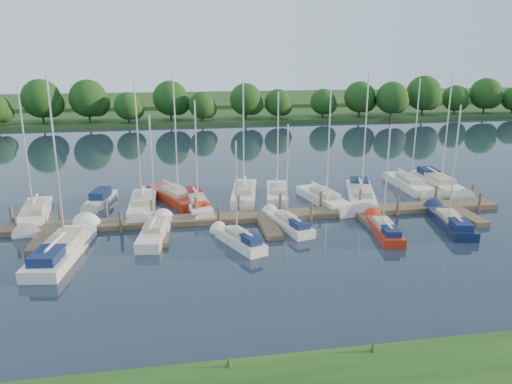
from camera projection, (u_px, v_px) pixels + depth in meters
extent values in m
plane|color=#17242F|center=(285.00, 258.00, 32.06)|extent=(260.00, 260.00, 0.00)
cube|color=brown|center=(263.00, 216.00, 39.59)|extent=(40.00, 2.00, 0.40)
cube|color=brown|center=(41.00, 242.00, 34.13)|extent=(1.20, 4.00, 0.40)
cube|color=brown|center=(160.00, 235.00, 35.44)|extent=(1.20, 4.00, 0.40)
cube|color=brown|center=(270.00, 229.00, 36.75)|extent=(1.20, 4.00, 0.40)
cube|color=brown|center=(373.00, 223.00, 38.06)|extent=(1.20, 4.00, 0.40)
cube|color=brown|center=(468.00, 217.00, 39.37)|extent=(1.20, 4.00, 0.40)
cylinder|color=#473D33|center=(12.00, 219.00, 37.61)|extent=(0.24, 0.24, 2.00)
cylinder|color=#473D33|center=(60.00, 217.00, 38.17)|extent=(0.24, 0.24, 2.00)
cylinder|color=#473D33|center=(107.00, 214.00, 38.74)|extent=(0.24, 0.24, 2.00)
cylinder|color=#473D33|center=(152.00, 212.00, 39.30)|extent=(0.24, 0.24, 2.00)
cylinder|color=#473D33|center=(196.00, 210.00, 39.87)|extent=(0.24, 0.24, 2.00)
cylinder|color=#473D33|center=(239.00, 207.00, 40.43)|extent=(0.24, 0.24, 2.00)
cylinder|color=#473D33|center=(280.00, 205.00, 41.00)|extent=(0.24, 0.24, 2.00)
cylinder|color=#473D33|center=(321.00, 203.00, 41.57)|extent=(0.24, 0.24, 2.00)
cylinder|color=#473D33|center=(360.00, 201.00, 42.13)|extent=(0.24, 0.24, 2.00)
cylinder|color=#473D33|center=(398.00, 199.00, 42.70)|extent=(0.24, 0.24, 2.00)
cylinder|color=#473D33|center=(436.00, 197.00, 43.26)|extent=(0.24, 0.24, 2.00)
cylinder|color=#473D33|center=(472.00, 195.00, 43.83)|extent=(0.24, 0.24, 2.00)
cylinder|color=#473D33|center=(16.00, 230.00, 35.31)|extent=(0.24, 0.24, 2.00)
cylinder|color=#473D33|center=(121.00, 224.00, 36.49)|extent=(0.24, 0.24, 2.00)
cylinder|color=#473D33|center=(219.00, 219.00, 37.66)|extent=(0.24, 0.24, 2.00)
cylinder|color=#473D33|center=(311.00, 214.00, 38.84)|extent=(0.24, 0.24, 2.00)
cylinder|color=#473D33|center=(398.00, 209.00, 40.02)|extent=(0.24, 0.24, 2.00)
cylinder|color=#473D33|center=(479.00, 204.00, 41.20)|extent=(0.24, 0.24, 2.00)
cube|color=#23451A|center=(203.00, 114.00, 103.09)|extent=(180.00, 30.00, 0.60)
cube|color=#2C4B20|center=(197.00, 100.00, 126.69)|extent=(220.00, 40.00, 1.40)
cylinder|color=#38281C|center=(8.00, 121.00, 84.36)|extent=(0.36, 0.36, 2.82)
sphere|color=#14390F|center=(5.00, 100.00, 83.42)|extent=(6.57, 6.57, 6.57)
sphere|color=#14390F|center=(15.00, 106.00, 84.09)|extent=(4.69, 4.69, 4.69)
cylinder|color=#38281C|center=(42.00, 122.00, 85.22)|extent=(0.36, 0.36, 2.30)
sphere|color=#14390F|center=(40.00, 105.00, 84.45)|extent=(5.36, 5.36, 5.36)
sphere|color=#14390F|center=(48.00, 110.00, 85.04)|extent=(3.83, 3.83, 3.83)
cylinder|color=#38281C|center=(92.00, 121.00, 86.75)|extent=(0.36, 0.36, 2.24)
sphere|color=#14390F|center=(91.00, 105.00, 86.01)|extent=(5.23, 5.23, 5.23)
sphere|color=#14390F|center=(98.00, 109.00, 86.58)|extent=(3.74, 3.74, 3.74)
cylinder|color=#38281C|center=(125.00, 121.00, 86.51)|extent=(0.36, 0.36, 2.16)
sphere|color=#14390F|center=(124.00, 106.00, 85.79)|extent=(5.04, 5.04, 5.04)
sphere|color=#14390F|center=(131.00, 110.00, 86.35)|extent=(3.60, 3.60, 3.60)
cylinder|color=#38281C|center=(174.00, 117.00, 91.30)|extent=(0.36, 0.36, 2.45)
sphere|color=#14390F|center=(173.00, 100.00, 90.48)|extent=(5.73, 5.73, 5.73)
sphere|color=#14390F|center=(180.00, 104.00, 91.09)|extent=(4.09, 4.09, 4.09)
cylinder|color=#38281C|center=(212.00, 116.00, 92.22)|extent=(0.36, 0.36, 2.42)
sphere|color=#14390F|center=(212.00, 100.00, 91.41)|extent=(5.66, 5.66, 5.66)
sphere|color=#14390F|center=(219.00, 104.00, 92.02)|extent=(4.04, 4.04, 4.04)
cylinder|color=#38281C|center=(246.00, 117.00, 90.09)|extent=(0.36, 0.36, 2.55)
sphere|color=#14390F|center=(246.00, 100.00, 89.24)|extent=(5.96, 5.96, 5.96)
sphere|color=#14390F|center=(253.00, 104.00, 89.87)|extent=(4.26, 4.26, 4.26)
cylinder|color=#38281C|center=(288.00, 116.00, 94.10)|extent=(0.36, 0.36, 2.00)
sphere|color=#14390F|center=(288.00, 103.00, 93.43)|extent=(4.66, 4.66, 4.66)
sphere|color=#14390F|center=(293.00, 106.00, 93.97)|extent=(3.33, 3.33, 3.33)
cylinder|color=#38281C|center=(320.00, 116.00, 92.18)|extent=(0.36, 0.36, 2.41)
sphere|color=#14390F|center=(321.00, 100.00, 91.38)|extent=(5.62, 5.62, 5.62)
sphere|color=#14390F|center=(326.00, 104.00, 91.98)|extent=(4.01, 4.01, 4.01)
cylinder|color=#38281C|center=(356.00, 115.00, 95.51)|extent=(0.36, 0.36, 2.03)
sphere|color=#14390F|center=(356.00, 102.00, 94.83)|extent=(4.73, 4.73, 4.73)
sphere|color=#14390F|center=(361.00, 105.00, 95.37)|extent=(3.38, 3.38, 3.38)
cylinder|color=#38281C|center=(393.00, 113.00, 94.88)|extent=(0.36, 0.36, 2.75)
sphere|color=#14390F|center=(395.00, 96.00, 93.97)|extent=(6.41, 6.41, 6.41)
sphere|color=#14390F|center=(401.00, 100.00, 94.63)|extent=(4.58, 4.58, 4.58)
cylinder|color=#38281C|center=(430.00, 113.00, 95.94)|extent=(0.36, 0.36, 2.81)
sphere|color=#14390F|center=(432.00, 94.00, 95.01)|extent=(6.56, 6.56, 6.56)
sphere|color=#14390F|center=(437.00, 99.00, 95.68)|extent=(4.68, 4.68, 4.68)
cylinder|color=#38281C|center=(457.00, 112.00, 99.08)|extent=(0.36, 0.36, 2.18)
sphere|color=#14390F|center=(458.00, 99.00, 98.36)|extent=(5.09, 5.09, 5.09)
sphere|color=#14390F|center=(462.00, 102.00, 98.92)|extent=(3.64, 3.64, 3.64)
cylinder|color=#38281C|center=(481.00, 111.00, 100.01)|extent=(0.36, 0.36, 2.42)
sphere|color=#14390F|center=(483.00, 96.00, 99.20)|extent=(5.65, 5.65, 5.65)
sphere|color=#14390F|center=(487.00, 100.00, 99.81)|extent=(4.04, 4.04, 4.04)
cube|color=silver|center=(36.00, 215.00, 39.85)|extent=(2.76, 7.27, 1.16)
cone|color=silver|center=(29.00, 230.00, 36.58)|extent=(1.26, 2.58, 0.99)
cube|color=tan|center=(34.00, 208.00, 39.32)|extent=(1.83, 3.34, 0.53)
cylinder|color=silver|center=(26.00, 151.00, 37.73)|extent=(0.12, 0.12, 9.57)
cylinder|color=silver|center=(35.00, 199.00, 40.19)|extent=(0.45, 3.18, 0.10)
cylinder|color=silver|center=(35.00, 199.00, 40.19)|extent=(0.51, 2.84, 0.20)
cube|color=silver|center=(101.00, 201.00, 43.60)|extent=(2.45, 4.86, 0.85)
cone|color=silver|center=(92.00, 209.00, 41.37)|extent=(1.04, 1.52, 0.77)
cube|color=#15224C|center=(101.00, 194.00, 43.42)|extent=(1.72, 2.75, 0.77)
cube|color=silver|center=(143.00, 206.00, 42.20)|extent=(2.18, 7.35, 1.14)
cone|color=silver|center=(140.00, 220.00, 38.72)|extent=(1.07, 2.58, 1.02)
cube|color=tan|center=(142.00, 199.00, 41.65)|extent=(1.60, 3.32, 0.52)
cylinder|color=silver|center=(138.00, 144.00, 40.00)|extent=(0.12, 0.12, 9.88)
cylinder|color=silver|center=(143.00, 191.00, 42.59)|extent=(0.16, 3.29, 0.10)
cylinder|color=silver|center=(143.00, 191.00, 42.59)|extent=(0.25, 2.93, 0.20)
cube|color=#AA250F|center=(175.00, 199.00, 44.33)|extent=(5.02, 7.73, 1.20)
cone|color=#AA250F|center=(194.00, 210.00, 41.33)|extent=(2.05, 2.83, 1.05)
cube|color=tan|center=(176.00, 191.00, 43.82)|extent=(2.84, 3.74, 0.54)
cylinder|color=silver|center=(176.00, 137.00, 42.18)|extent=(0.12, 0.12, 10.16)
cylinder|color=silver|center=(171.00, 184.00, 44.60)|extent=(1.49, 3.13, 0.10)
cylinder|color=silver|center=(171.00, 184.00, 44.60)|extent=(1.42, 2.83, 0.20)
cube|color=silver|center=(197.00, 206.00, 42.26)|extent=(2.33, 6.34, 1.12)
cone|color=silver|center=(203.00, 217.00, 39.38)|extent=(1.07, 2.24, 0.87)
cube|color=tan|center=(197.00, 199.00, 41.78)|extent=(1.56, 2.90, 0.51)
cube|color=maroon|center=(194.00, 192.00, 43.65)|extent=(1.39, 1.97, 0.56)
cylinder|color=silver|center=(196.00, 153.00, 40.39)|extent=(0.12, 0.12, 8.37)
cylinder|color=silver|center=(195.00, 191.00, 42.53)|extent=(0.37, 2.79, 0.10)
cylinder|color=silver|center=(195.00, 191.00, 42.53)|extent=(0.44, 2.49, 0.20)
cube|color=silver|center=(244.00, 195.00, 45.47)|extent=(3.41, 7.62, 1.16)
cone|color=silver|center=(242.00, 207.00, 41.93)|extent=(1.50, 2.72, 1.03)
cube|color=tan|center=(244.00, 188.00, 44.91)|extent=(2.14, 3.54, 0.53)
cylinder|color=silver|center=(243.00, 136.00, 43.25)|extent=(0.12, 0.12, 9.94)
cylinder|color=silver|center=(244.00, 181.00, 45.86)|extent=(0.72, 3.27, 0.10)
cylinder|color=silver|center=(244.00, 181.00, 45.86)|extent=(0.75, 2.93, 0.20)
cube|color=silver|center=(277.00, 195.00, 45.65)|extent=(3.06, 6.76, 0.99)
cone|color=silver|center=(278.00, 205.00, 42.51)|extent=(1.34, 2.42, 0.91)
cube|color=tan|center=(277.00, 189.00, 45.16)|extent=(1.91, 3.15, 0.45)
cylinder|color=silver|center=(278.00, 143.00, 43.69)|extent=(0.12, 0.12, 8.81)
cylinder|color=silver|center=(277.00, 182.00, 46.01)|extent=(0.67, 2.90, 0.10)
cylinder|color=silver|center=(277.00, 182.00, 46.01)|extent=(0.70, 2.60, 0.20)
cube|color=silver|center=(323.00, 201.00, 43.83)|extent=(3.21, 7.08, 1.16)
cone|color=silver|center=(343.00, 212.00, 40.76)|extent=(1.41, 2.54, 0.96)
cube|color=tan|center=(325.00, 193.00, 43.32)|extent=(2.01, 3.30, 0.53)
cylinder|color=silver|center=(329.00, 143.00, 41.80)|extent=(0.12, 0.12, 9.24)
cylinder|color=silver|center=(319.00, 186.00, 44.12)|extent=(0.70, 3.04, 0.10)
cylinder|color=silver|center=(319.00, 186.00, 44.12)|extent=(0.73, 2.72, 0.20)
cube|color=silver|center=(361.00, 197.00, 44.89)|extent=(4.42, 8.20, 1.12)
cone|color=silver|center=(364.00, 210.00, 41.12)|extent=(1.86, 2.97, 1.11)
cube|color=tan|center=(361.00, 191.00, 44.31)|extent=(2.62, 3.88, 0.51)
cube|color=#15224C|center=(359.00, 182.00, 46.77)|extent=(2.17, 2.72, 0.56)
cylinder|color=silver|center=(365.00, 133.00, 42.52)|extent=(0.12, 0.12, 10.66)
cylinder|color=silver|center=(361.00, 183.00, 45.33)|extent=(1.13, 3.43, 0.10)
cylinder|color=silver|center=(361.00, 183.00, 45.33)|extent=(1.11, 3.08, 0.20)
cube|color=silver|center=(407.00, 186.00, 48.58)|extent=(2.04, 7.19, 1.19)
cone|color=silver|center=(425.00, 196.00, 45.17)|extent=(1.02, 2.52, 1.01)
cube|color=tan|center=(410.00, 179.00, 48.03)|extent=(1.52, 3.24, 0.54)
cylinder|color=silver|center=(416.00, 131.00, 46.41)|extent=(0.12, 0.12, 9.70)
cylinder|color=silver|center=(405.00, 172.00, 48.93)|extent=(0.11, 3.23, 0.10)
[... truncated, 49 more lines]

